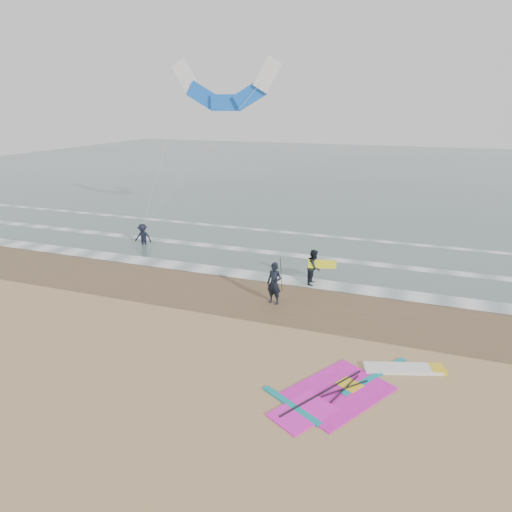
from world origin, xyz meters
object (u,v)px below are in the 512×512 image
(windsurf_rig, at_px, (357,386))
(person_standing, at_px, (274,283))
(surf_kite, at_px, (225,89))
(person_walking, at_px, (314,267))
(person_wading, at_px, (143,232))

(windsurf_rig, distance_m, person_standing, 6.59)
(person_standing, height_order, surf_kite, surf_kite)
(person_walking, xyz_separation_m, person_wading, (-11.16, 2.65, -0.02))
(windsurf_rig, relative_size, person_wading, 3.14)
(person_walking, relative_size, person_wading, 1.02)
(windsurf_rig, xyz_separation_m, person_wading, (-14.33, 10.36, 0.80))
(person_walking, bearing_deg, surf_kite, 52.64)
(windsurf_rig, distance_m, surf_kite, 19.37)
(person_wading, bearing_deg, surf_kite, 34.46)
(person_walking, bearing_deg, windsurf_rig, -154.18)
(person_standing, height_order, person_walking, person_standing)
(windsurf_rig, bearing_deg, person_standing, 130.55)
(person_wading, relative_size, surf_kite, 0.17)
(surf_kite, bearing_deg, windsurf_rig, -53.46)
(person_walking, distance_m, person_wading, 11.46)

